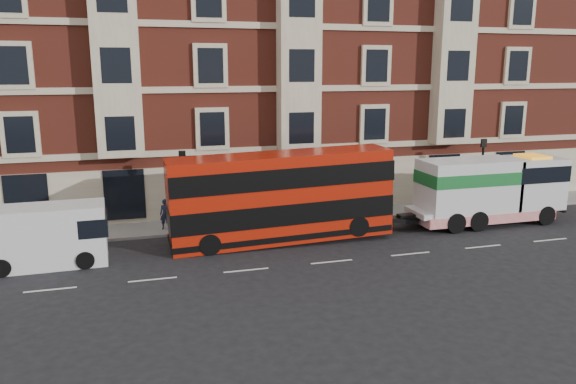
% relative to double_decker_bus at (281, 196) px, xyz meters
% --- Properties ---
extents(ground, '(120.00, 120.00, 0.00)m').
position_rel_double_decker_bus_xyz_m(ground, '(1.42, -3.64, -2.40)').
color(ground, black).
rests_on(ground, ground).
extents(sidewalk, '(90.00, 3.00, 0.15)m').
position_rel_double_decker_bus_xyz_m(sidewalk, '(1.42, 3.86, -2.33)').
color(sidewalk, slate).
rests_on(sidewalk, ground).
extents(victorian_terrace, '(45.00, 12.00, 20.40)m').
position_rel_double_decker_bus_xyz_m(victorian_terrace, '(1.92, 11.36, 7.66)').
color(victorian_terrace, maroon).
rests_on(victorian_terrace, ground).
extents(lamp_post_west, '(0.35, 0.15, 4.35)m').
position_rel_double_decker_bus_xyz_m(lamp_post_west, '(-4.58, 2.56, 0.27)').
color(lamp_post_west, black).
rests_on(lamp_post_west, sidewalk).
extents(lamp_post_east, '(0.35, 0.15, 4.35)m').
position_rel_double_decker_bus_xyz_m(lamp_post_east, '(13.42, 2.56, 0.27)').
color(lamp_post_east, black).
rests_on(lamp_post_east, sidewalk).
extents(double_decker_bus, '(11.21, 2.57, 4.54)m').
position_rel_double_decker_bus_xyz_m(double_decker_bus, '(0.00, 0.00, 0.00)').
color(double_decker_bus, '#AD1A09').
rests_on(double_decker_bus, ground).
extents(tow_truck, '(8.98, 2.65, 3.74)m').
position_rel_double_decker_bus_xyz_m(tow_truck, '(12.06, 0.00, -0.42)').
color(tow_truck, silver).
rests_on(tow_truck, ground).
extents(box_van, '(5.29, 2.35, 2.73)m').
position_rel_double_decker_bus_xyz_m(box_van, '(-11.05, -0.51, -1.06)').
color(box_van, silver).
rests_on(box_van, ground).
extents(pedestrian, '(0.68, 0.53, 1.65)m').
position_rel_double_decker_bus_xyz_m(pedestrian, '(-5.52, 3.40, -1.43)').
color(pedestrian, '#191A32').
rests_on(pedestrian, sidewalk).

